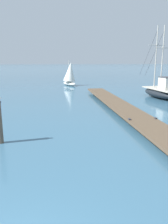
{
  "coord_description": "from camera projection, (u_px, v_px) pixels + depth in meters",
  "views": [
    {
      "loc": [
        1.32,
        -3.04,
        3.84
      ],
      "look_at": [
        2.25,
        7.45,
        1.4
      ],
      "focal_mm": 36.25,
      "sensor_mm": 36.0,
      "label": 1
    }
  ],
  "objects": [
    {
      "name": "floating_dock",
      "position": [
        121.0,
        106.0,
        17.25
      ],
      "size": [
        2.9,
        21.4,
        0.53
      ],
      "color": "brown",
      "rests_on": "ground"
    },
    {
      "name": "distant_sailboat",
      "position": [
        70.0,
        74.0,
        34.05
      ],
      "size": [
        2.67,
        3.72,
        3.83
      ],
      "color": "silver",
      "rests_on": "ground"
    },
    {
      "name": "fishing_boat_0",
      "position": [
        162.0,
        91.0,
        23.02
      ],
      "size": [
        2.9,
        7.61,
        7.29
      ],
      "color": "black",
      "rests_on": "ground"
    }
  ]
}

